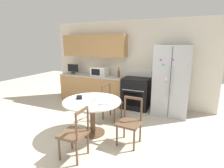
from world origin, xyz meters
TOP-DOWN VIEW (x-y plane):
  - ground_plane at (0.00, 0.00)m, footprint 14.00×14.00m
  - back_wall at (-0.30, 2.59)m, footprint 5.20×0.44m
  - kitchen_counter at (-1.11, 2.29)m, footprint 2.21×0.64m
  - refrigerator at (1.38, 2.21)m, footprint 0.91×0.77m
  - oven_range at (0.39, 2.26)m, footprint 0.77×0.68m
  - microwave at (-0.84, 2.27)m, footprint 0.51×0.36m
  - countertop_tv at (-1.90, 2.32)m, footprint 0.40×0.16m
  - counter_bottle at (-0.18, 2.28)m, footprint 0.08×0.08m
  - dining_table at (-0.03, 0.39)m, footprint 1.22×1.22m
  - dining_chair_near at (0.12, -0.46)m, footprint 0.43×0.43m
  - dining_chair_far at (0.03, 1.24)m, footprint 0.48×0.48m
  - dining_chair_right at (0.82, 0.33)m, footprint 0.45×0.45m
  - candle_glass at (0.04, 0.43)m, footprint 0.08×0.08m
  - wallet at (-0.33, 0.36)m, footprint 0.17×0.17m
  - mail_stack at (0.27, 0.37)m, footprint 0.31×0.36m

SIDE VIEW (x-z plane):
  - ground_plane at x=0.00m, z-range 0.00..0.00m
  - dining_chair_near at x=0.12m, z-range -0.02..0.89m
  - dining_chair_far at x=0.03m, z-range -0.02..0.89m
  - dining_chair_right at x=0.82m, z-range -0.02..0.89m
  - kitchen_counter at x=-1.11m, z-range 0.00..0.90m
  - oven_range at x=0.39m, z-range -0.07..1.01m
  - dining_table at x=-0.03m, z-range 0.23..0.98m
  - mail_stack at x=0.27m, z-range 0.75..0.77m
  - wallet at x=-0.33m, z-range 0.74..0.81m
  - candle_glass at x=0.04m, z-range 0.74..0.83m
  - refrigerator at x=1.38m, z-range 0.00..1.88m
  - counter_bottle at x=-0.18m, z-range 0.86..1.16m
  - microwave at x=-0.84m, z-range 0.90..1.18m
  - countertop_tv at x=-1.90m, z-range 0.91..1.23m
  - back_wall at x=-0.30m, z-range 0.15..2.75m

